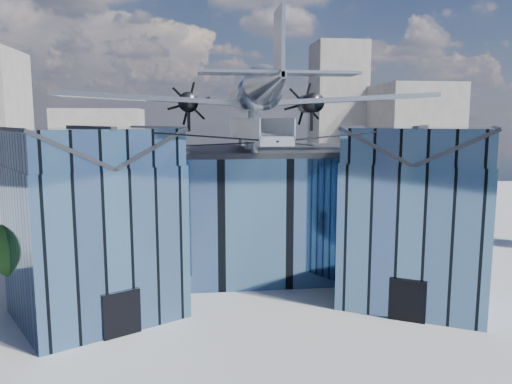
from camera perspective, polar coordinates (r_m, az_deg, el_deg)
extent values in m
plane|color=gray|center=(34.69, 0.41, -12.33)|extent=(120.00, 120.00, 0.00)
cube|color=#4A6F98|center=(42.08, -1.17, -1.94)|extent=(28.00, 14.00, 9.50)
cube|color=#23252A|center=(41.49, -1.19, 4.80)|extent=(28.00, 14.00, 0.40)
cube|color=#4A6F98|center=(32.68, -17.99, -5.33)|extent=(11.79, 11.43, 9.50)
cube|color=#4A6F98|center=(31.86, -18.46, 4.95)|extent=(11.56, 11.20, 2.20)
cube|color=#23252A|center=(31.22, -22.38, 4.70)|extent=(7.98, 9.23, 2.40)
cube|color=#23252A|center=(32.65, -14.71, 5.18)|extent=(7.98, 9.23, 2.40)
cube|color=#23252A|center=(31.83, -18.56, 7.02)|extent=(4.30, 7.10, 0.18)
cube|color=black|center=(30.06, -15.08, -13.30)|extent=(2.03, 1.32, 2.60)
cube|color=black|center=(34.35, -10.87, -4.42)|extent=(0.34, 0.34, 9.50)
cube|color=#4A6F98|center=(35.30, 17.85, -4.33)|extent=(11.79, 11.43, 9.50)
cube|color=#4A6F98|center=(34.54, 18.28, 5.19)|extent=(11.56, 11.20, 2.20)
cube|color=#23252A|center=(34.79, 14.57, 5.36)|extent=(7.98, 9.23, 2.40)
cube|color=#23252A|center=(34.42, 22.02, 4.99)|extent=(7.98, 9.23, 2.40)
cube|color=#23252A|center=(34.50, 18.37, 7.09)|extent=(4.30, 7.10, 0.18)
cube|color=black|center=(32.36, 16.90, -11.80)|extent=(2.03, 1.32, 2.60)
cube|color=black|center=(35.94, 10.68, -3.85)|extent=(0.34, 0.34, 9.50)
cube|color=#A3A7B0|center=(35.96, -0.30, 6.50)|extent=(1.80, 21.00, 0.50)
cube|color=#A3A7B0|center=(35.86, -1.74, 7.53)|extent=(0.08, 21.00, 1.10)
cube|color=#A3A7B0|center=(36.07, 1.14, 7.54)|extent=(0.08, 21.00, 1.10)
cylinder|color=#A3A7B0|center=(45.43, -1.71, 6.01)|extent=(0.44, 0.44, 1.35)
cylinder|color=#A3A7B0|center=(39.47, -0.89, 5.68)|extent=(0.44, 0.44, 1.35)
cylinder|color=#A3A7B0|center=(35.50, -0.20, 5.39)|extent=(0.44, 0.44, 1.35)
cylinder|color=#A3A7B0|center=(36.44, -0.39, 8.02)|extent=(0.70, 0.70, 1.40)
cylinder|color=black|center=(28.23, -9.18, 6.53)|extent=(10.55, 6.08, 0.69)
cylinder|color=black|center=(29.76, 11.60, 6.55)|extent=(10.55, 6.08, 0.69)
cylinder|color=black|center=(33.76, -4.98, 5.42)|extent=(6.09, 17.04, 1.19)
cylinder|color=black|center=(34.50, 5.08, 5.48)|extent=(6.09, 17.04, 1.19)
cylinder|color=#A5A9B2|center=(36.49, -0.39, 11.08)|extent=(2.50, 11.00, 2.50)
sphere|color=#A5A9B2|center=(41.95, -1.28, 10.71)|extent=(2.50, 2.50, 2.50)
cube|color=black|center=(40.99, -1.14, 11.73)|extent=(1.60, 1.40, 0.50)
cone|color=#A5A9B2|center=(27.60, 1.83, 12.61)|extent=(2.50, 7.00, 2.50)
cube|color=#A5A9B2|center=(25.52, 2.67, 16.58)|extent=(0.18, 2.40, 3.40)
cube|color=#A5A9B2|center=(25.46, 2.61, 13.43)|extent=(8.00, 1.80, 0.14)
cube|color=#A5A9B2|center=(37.33, -11.49, 10.40)|extent=(14.00, 3.20, 1.08)
cylinder|color=black|center=(37.82, -7.73, 10.08)|extent=(1.44, 3.20, 1.44)
cone|color=black|center=(39.62, -7.70, 9.99)|extent=(0.70, 0.70, 0.70)
cube|color=black|center=(39.77, -7.70, 9.98)|extent=(1.05, 0.06, 3.33)
cube|color=black|center=(39.77, -7.70, 9.98)|extent=(2.53, 0.06, 2.53)
cube|color=black|center=(39.77, -7.70, 9.98)|extent=(3.33, 0.06, 1.05)
cylinder|color=black|center=(37.20, -7.70, 8.22)|extent=(0.24, 0.24, 1.75)
cube|color=#A5A9B2|center=(38.88, 9.90, 10.35)|extent=(14.00, 3.20, 1.08)
cylinder|color=black|center=(38.84, 6.19, 10.05)|extent=(1.44, 3.20, 1.44)
cone|color=black|center=(40.59, 5.60, 9.98)|extent=(0.70, 0.70, 0.70)
cube|color=black|center=(40.74, 5.56, 9.98)|extent=(1.05, 0.06, 3.33)
cube|color=black|center=(40.74, 5.56, 9.98)|extent=(2.53, 0.06, 2.53)
cube|color=black|center=(40.74, 5.56, 9.98)|extent=(3.33, 0.06, 1.05)
cylinder|color=black|center=(38.23, 6.37, 8.24)|extent=(0.24, 0.24, 1.75)
cube|color=gray|center=(88.06, 17.34, 5.80)|extent=(12.00, 14.00, 18.00)
cube|color=gray|center=(88.77, -17.32, 4.53)|extent=(14.00, 10.00, 14.00)
cube|color=gray|center=(93.94, 9.27, 8.64)|extent=(9.00, 9.00, 26.00)
cylinder|color=black|center=(35.94, -24.99, -9.90)|extent=(0.48, 0.48, 2.95)
sphere|color=#1E4618|center=(35.24, -25.25, -5.82)|extent=(4.49, 4.49, 3.86)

